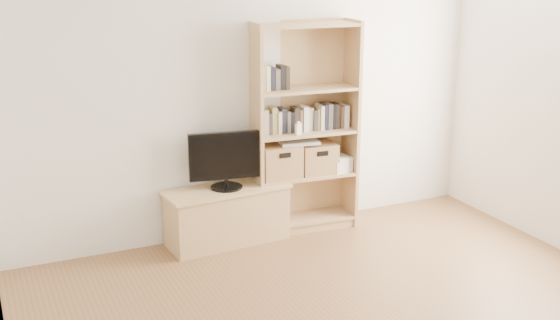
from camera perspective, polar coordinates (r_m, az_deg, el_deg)
back_wall at (r=6.24m, az=-2.34°, el=5.56°), size 4.50×0.02×2.60m
tv_stand at (r=6.24m, az=-4.31°, el=-4.59°), size 1.08×0.48×0.48m
bookshelf at (r=6.34m, az=2.03°, el=2.58°), size 0.98×0.41×1.92m
television at (r=6.07m, az=-4.42°, el=-0.04°), size 0.65×0.15×0.51m
books_row_mid at (r=6.34m, az=1.97°, el=3.46°), size 0.88×0.21×0.23m
books_row_upper at (r=6.19m, az=0.17°, el=6.66°), size 0.36×0.14×0.19m
baby_monitor at (r=6.20m, az=1.50°, el=2.53°), size 0.06×0.04×0.10m
basket_left at (r=6.32m, az=-0.12°, el=-0.06°), size 0.37×0.31×0.30m
basket_right at (r=6.46m, az=2.99°, el=0.18°), size 0.35×0.30×0.28m
laptop at (r=6.34m, az=1.48°, el=1.52°), size 0.39×0.30×0.03m
magazine_stack at (r=6.56m, az=4.68°, el=-0.30°), size 0.20×0.27×0.12m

